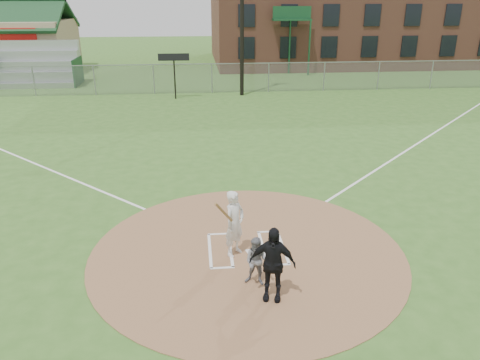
{
  "coord_description": "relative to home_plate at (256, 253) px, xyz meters",
  "views": [
    {
      "loc": [
        -1.27,
        -10.9,
        6.47
      ],
      "look_at": [
        0.0,
        2.0,
        1.3
      ],
      "focal_mm": 35.0,
      "sensor_mm": 36.0,
      "label": 1
    }
  ],
  "objects": [
    {
      "name": "umpire",
      "position": [
        0.1,
        -1.98,
        0.88
      ],
      "size": [
        1.12,
        0.69,
        1.78
      ],
      "primitive_type": "imported",
      "rotation": [
        0.0,
        0.0,
        -0.27
      ],
      "color": "black",
      "rests_on": "dirt_circle"
    },
    {
      "name": "scoreboard_sign",
      "position": [
        -2.71,
        20.31,
        2.35
      ],
      "size": [
        2.0,
        0.1,
        2.93
      ],
      "color": "black",
      "rests_on": "ground"
    },
    {
      "name": "foul_line_first",
      "position": [
        8.79,
        9.11,
        -0.03
      ],
      "size": [
        17.04,
        17.04,
        0.01
      ],
      "primitive_type": "cube",
      "rotation": [
        0.0,
        0.0,
        -0.79
      ],
      "color": "white",
      "rests_on": "ground"
    },
    {
      "name": "foul_line_third",
      "position": [
        -9.21,
        9.11,
        -0.03
      ],
      "size": [
        17.04,
        17.04,
        0.01
      ],
      "primitive_type": "cube",
      "rotation": [
        0.0,
        0.0,
        0.79
      ],
      "color": "white",
      "rests_on": "ground"
    },
    {
      "name": "bleachers",
      "position": [
        -13.21,
        26.31,
        1.55
      ],
      "size": [
        6.08,
        3.2,
        3.2
      ],
      "color": "#B7BABF",
      "rests_on": "ground"
    },
    {
      "name": "home_plate",
      "position": [
        0.0,
        0.0,
        0.0
      ],
      "size": [
        0.53,
        0.53,
        0.03
      ],
      "primitive_type": "cube",
      "rotation": [
        0.0,
        0.0,
        0.25
      ],
      "color": "silver",
      "rests_on": "dirt_circle"
    },
    {
      "name": "ground",
      "position": [
        -0.21,
        0.11,
        -0.03
      ],
      "size": [
        140.0,
        140.0,
        0.0
      ],
      "primitive_type": "plane",
      "color": "#366321",
      "rests_on": "ground"
    },
    {
      "name": "batters_boxes",
      "position": [
        -0.21,
        0.26,
        -0.01
      ],
      "size": [
        2.08,
        1.88,
        0.01
      ],
      "color": "white",
      "rests_on": "dirt_circle"
    },
    {
      "name": "dirt_circle",
      "position": [
        -0.21,
        0.11,
        -0.02
      ],
      "size": [
        8.4,
        8.4,
        0.02
      ],
      "primitive_type": "cylinder",
      "color": "#986C48",
      "rests_on": "ground"
    },
    {
      "name": "catcher",
      "position": [
        -0.16,
        -1.39,
        0.59
      ],
      "size": [
        0.71,
        0.64,
        1.21
      ],
      "primitive_type": "imported",
      "rotation": [
        0.0,
        0.0,
        -0.36
      ],
      "color": "slate",
      "rests_on": "dirt_circle"
    },
    {
      "name": "outfield_fence",
      "position": [
        -0.21,
        22.11,
        0.98
      ],
      "size": [
        56.08,
        0.08,
        2.03
      ],
      "color": "slate",
      "rests_on": "ground"
    },
    {
      "name": "batter_at_plate",
      "position": [
        -0.56,
        0.03,
        0.89
      ],
      "size": [
        0.93,
        1.01,
        1.8
      ],
      "color": "silver",
      "rests_on": "dirt_circle"
    }
  ]
}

